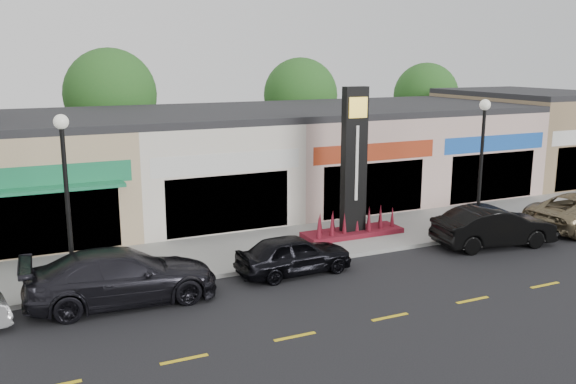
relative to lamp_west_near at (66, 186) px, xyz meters
name	(u,v)px	position (x,y,z in m)	size (l,w,h in m)	color
ground	(338,283)	(8.00, -2.50, -3.48)	(120.00, 120.00, 0.00)	black
sidewalk	(284,245)	(8.00, 1.85, -3.40)	(52.00, 4.30, 0.15)	gray
curb	(310,262)	(8.00, -0.40, -3.40)	(52.00, 0.20, 0.15)	gray
shop_beige	(37,173)	(-0.50, 8.96, -1.08)	(7.00, 10.85, 4.80)	tan
shop_cream	(194,162)	(6.50, 8.97, -1.08)	(7.00, 10.01, 4.80)	silver
shop_pink_w	(324,152)	(13.50, 8.97, -1.08)	(7.00, 10.01, 4.80)	beige
shop_pink_e	(432,145)	(20.50, 8.97, -1.08)	(7.00, 10.01, 4.80)	beige
shop_tan	(524,134)	(27.50, 8.98, -0.83)	(7.00, 10.01, 5.30)	olive
tree_rear_west	(110,94)	(4.00, 17.00, 1.74)	(5.20, 5.20, 7.83)	#382619
tree_rear_mid	(300,95)	(16.00, 17.00, 1.41)	(4.80, 4.80, 7.29)	#382619
tree_rear_east	(426,95)	(26.00, 17.00, 1.15)	(4.60, 4.60, 6.94)	#382619
lamp_west_near	(66,186)	(0.00, 0.00, 0.00)	(0.44, 0.44, 5.47)	black
lamp_east_near	(482,152)	(16.00, 0.00, 0.00)	(0.44, 0.44, 5.47)	black
pylon_sign	(353,184)	(11.00, 1.70, -1.20)	(4.20, 1.30, 6.00)	#510E12
car_dark_sedan	(122,276)	(1.29, -1.21, -2.66)	(5.65, 2.30, 1.64)	black
car_black_sedan	(294,254)	(7.05, -1.07, -2.79)	(4.02, 1.62, 1.37)	black
car_black_conv	(494,227)	(15.49, -1.52, -2.69)	(4.79, 1.67, 1.58)	black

